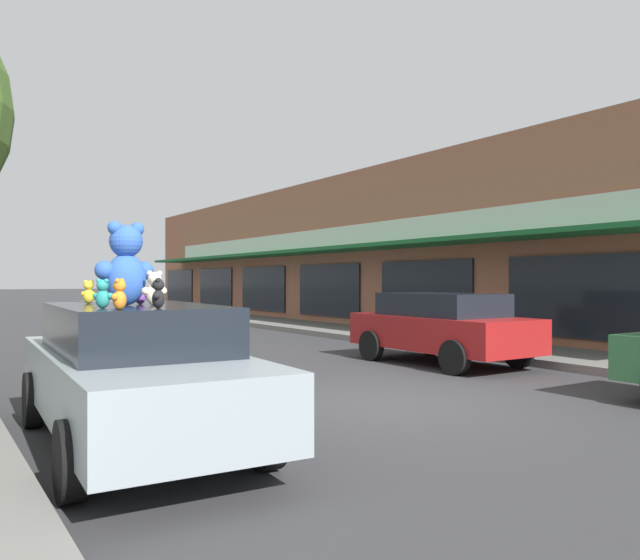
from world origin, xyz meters
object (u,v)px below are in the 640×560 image
object	(u,v)px
plush_art_car	(135,371)
parked_car_far_center	(442,326)
teddy_bear_yellow	(89,292)
teddy_bear_white	(155,289)
teddy_bear_orange	(119,295)
teddy_bear_black	(158,294)
teddy_bear_giant	(126,265)
teddy_bear_cream	(155,289)
teddy_bear_purple	(140,294)
teddy_bear_teal	(103,294)

from	to	relation	value
plush_art_car	parked_car_far_center	xyz separation A→B (m)	(7.41, 3.00, 0.01)
teddy_bear_yellow	teddy_bear_white	bearing A→B (deg)	-172.94
plush_art_car	teddy_bear_orange	distance (m)	1.44
teddy_bear_black	plush_art_car	bearing A→B (deg)	-158.89
teddy_bear_white	teddy_bear_giant	bearing A→B (deg)	5.43
teddy_bear_cream	parked_car_far_center	xyz separation A→B (m)	(7.29, 3.33, -0.88)
teddy_bear_purple	teddy_bear_cream	size ratio (longest dim) A/B	0.65
teddy_bear_purple	teddy_bear_orange	distance (m)	1.33
teddy_bear_orange	plush_art_car	bearing A→B (deg)	-159.90
teddy_bear_white	teddy_bear_black	size ratio (longest dim) A/B	1.18
plush_art_car	teddy_bear_black	distance (m)	1.29
plush_art_car	parked_car_far_center	distance (m)	7.99
teddy_bear_purple	teddy_bear_teal	size ratio (longest dim) A/B	0.85
teddy_bear_purple	parked_car_far_center	bearing A→B (deg)	-128.11
teddy_bear_giant	parked_car_far_center	world-z (taller)	teddy_bear_giant
teddy_bear_white	teddy_bear_orange	xyz separation A→B (m)	(-0.71, -1.18, -0.03)
teddy_bear_teal	teddy_bear_black	xyz separation A→B (m)	(0.44, -0.29, 0.00)
teddy_bear_white	teddy_bear_teal	size ratio (longest dim) A/B	1.21
plush_art_car	parked_car_far_center	bearing A→B (deg)	24.92
teddy_bear_yellow	parked_car_far_center	size ratio (longest dim) A/B	0.07
plush_art_car	teddy_bear_purple	bearing A→B (deg)	55.41
teddy_bear_yellow	teddy_bear_teal	distance (m)	1.30
teddy_bear_black	parked_car_far_center	distance (m)	8.51
teddy_bear_white	teddy_bear_purple	xyz separation A→B (m)	(-0.16, 0.03, -0.05)
teddy_bear_white	parked_car_far_center	distance (m)	7.76
teddy_bear_white	teddy_bear_cream	distance (m)	0.45
plush_art_car	teddy_bear_giant	xyz separation A→B (m)	(-0.11, -0.07, 1.14)
teddy_bear_yellow	teddy_bear_black	xyz separation A→B (m)	(0.28, -1.58, 0.01)
teddy_bear_giant	teddy_bear_teal	distance (m)	0.78
teddy_bear_giant	parked_car_far_center	size ratio (longest dim) A/B	0.22
teddy_bear_purple	teddy_bear_teal	bearing A→B (deg)	84.12
plush_art_car	teddy_bear_teal	bearing A→B (deg)	-123.24
plush_art_car	teddy_bear_giant	size ratio (longest dim) A/B	5.46
teddy_bear_giant	teddy_bear_orange	size ratio (longest dim) A/B	3.13
teddy_bear_white	teddy_bear_cream	bearing A→B (deg)	51.78
parked_car_far_center	teddy_bear_white	bearing A→B (deg)	-157.91
plush_art_car	teddy_bear_orange	size ratio (longest dim) A/B	17.09
teddy_bear_giant	teddy_bear_orange	xyz separation A→B (m)	(-0.33, -1.00, -0.29)
teddy_bear_cream	parked_car_far_center	world-z (taller)	teddy_bear_cream
teddy_bear_teal	teddy_bear_yellow	bearing A→B (deg)	-51.17
plush_art_car	teddy_bear_cream	world-z (taller)	teddy_bear_cream
teddy_bear_teal	parked_car_far_center	distance (m)	8.77
teddy_bear_orange	teddy_bear_yellow	world-z (taller)	teddy_bear_orange
teddy_bear_white	parked_car_far_center	xyz separation A→B (m)	(7.15, 2.90, -0.87)
teddy_bear_black	teddy_bear_orange	bearing A→B (deg)	-50.73
teddy_bear_giant	teddy_bear_white	bearing A→B (deg)	-163.95
teddy_bear_purple	teddy_bear_teal	world-z (taller)	teddy_bear_teal
teddy_bear_purple	teddy_bear_giant	bearing A→B (deg)	73.88
teddy_bear_orange	teddy_bear_cream	bearing A→B (deg)	-174.20
plush_art_car	teddy_bear_white	distance (m)	0.92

